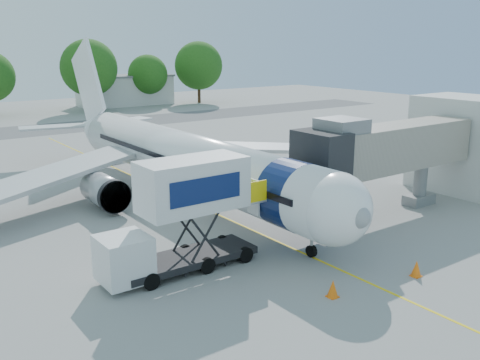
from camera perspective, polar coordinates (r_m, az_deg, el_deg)
ground at (r=35.43m, az=-3.03°, el=-3.40°), size 160.00×160.00×0.00m
guidance_line at (r=35.43m, az=-3.03°, el=-3.40°), size 0.15×70.00×0.01m
taxiway_strip at (r=73.48m, az=-21.30°, el=4.95°), size 120.00×10.00×0.01m
aircraft at (r=38.09m, az=-6.48°, el=2.38°), size 34.17×37.73×11.35m
jet_bridge at (r=34.48m, az=14.65°, el=3.10°), size 13.90×3.20×6.60m
terminal_stub at (r=43.17m, az=23.53°, el=3.43°), size 5.00×8.00×7.00m
catering_hiloader at (r=25.79m, az=-6.29°, el=-3.91°), size 8.50×2.44×5.50m
ground_tug at (r=24.14m, az=21.93°, el=-11.29°), size 4.17×3.26×1.48m
safety_cone_a at (r=24.19m, az=9.86°, el=-11.37°), size 0.51×0.51×0.80m
safety_cone_b at (r=27.14m, az=18.30°, el=-8.99°), size 0.50×0.50×0.80m
outbuilding_right at (r=99.26m, az=-12.13°, el=9.36°), size 16.40×7.40×5.30m
tree_e at (r=90.62m, az=-15.81°, el=11.45°), size 9.04×9.04×11.52m
tree_f at (r=98.02m, az=-9.81°, el=11.02°), size 7.00×7.00×8.92m
tree_g at (r=100.91m, az=-4.44°, el=12.07°), size 8.79×8.79×11.21m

